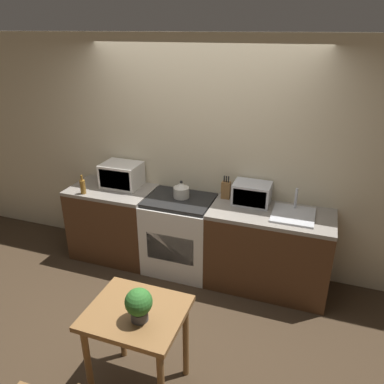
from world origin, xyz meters
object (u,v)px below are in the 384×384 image
Objects in this scene: stove_range at (180,234)px; toaster_oven at (252,194)px; bottle at (83,186)px; dining_table at (137,325)px; kettle at (181,190)px; microwave at (122,175)px.

toaster_oven is at bearing 10.75° from stove_range.
bottle is (-1.09, -0.23, 0.54)m from stove_range.
toaster_oven is 0.51× the size of dining_table.
stove_range is 2.29× the size of toaster_oven.
toaster_oven is 1.89m from dining_table.
microwave is at bearing 174.89° from kettle.
kettle reaches higher than dining_table.
bottle is at bearing -168.00° from stove_range.
stove_range is at bearing 100.39° from dining_table.
microwave reaches higher than bottle.
kettle is at bearing 14.21° from bottle.
kettle is at bearing -5.11° from microwave.
stove_range is at bearing 12.00° from bottle.
toaster_oven is (1.55, 0.03, -0.02)m from microwave.
stove_range is 1.23m from bottle.
bottle is 0.29× the size of dining_table.
kettle is (0.01, 0.05, 0.54)m from stove_range.
stove_range is at bearing -169.25° from toaster_oven.
microwave is 1.55m from toaster_oven.
microwave reaches higher than toaster_oven.
toaster_oven is at bearing 11.48° from bottle.
microwave reaches higher than kettle.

